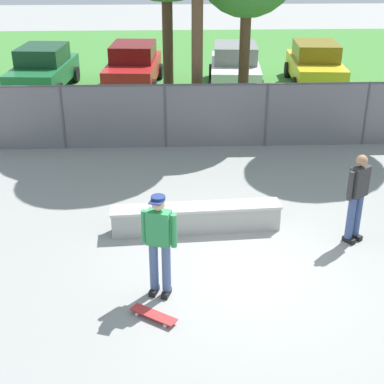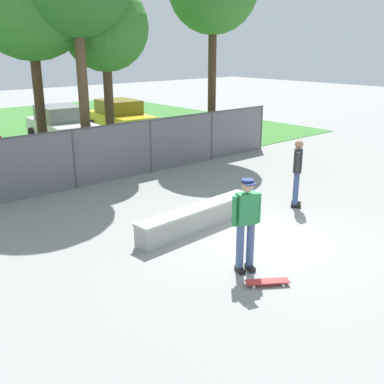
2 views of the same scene
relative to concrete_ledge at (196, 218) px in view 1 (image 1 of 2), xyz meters
name	(u,v)px [view 1 (image 1 of 2)]	position (x,y,z in m)	size (l,w,h in m)	color
ground_plane	(243,271)	(0.79, -1.55, -0.28)	(80.00, 80.00, 0.00)	gray
grass_strip	(198,66)	(0.79, 15.17, -0.27)	(26.17, 20.00, 0.02)	#3D7A33
concrete_ledge	(196,218)	(0.00, 0.00, 0.00)	(3.48, 0.70, 0.56)	#999993
skateboarder	(159,241)	(-0.70, -2.17, 0.75)	(0.57, 0.38, 1.84)	black
skateboard	(154,315)	(-0.81, -2.84, -0.21)	(0.77, 0.61, 0.09)	red
chainlink_fence	(216,113)	(0.79, 4.87, 0.71)	(14.24, 0.07, 1.82)	#4C4C51
car_green	(43,68)	(-5.30, 11.26, 0.56)	(2.27, 4.33, 1.66)	#1E6638
car_red	(133,65)	(-1.90, 11.65, 0.56)	(2.27, 4.33, 1.66)	#B21E1E
car_white	(235,66)	(2.04, 11.32, 0.56)	(2.27, 4.33, 1.66)	silver
car_yellow	(315,64)	(5.23, 11.58, 0.56)	(2.27, 4.33, 1.66)	gold
bystander	(357,194)	(3.08, -0.52, 0.73)	(0.51, 0.43, 1.82)	black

